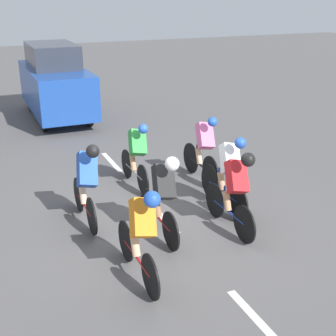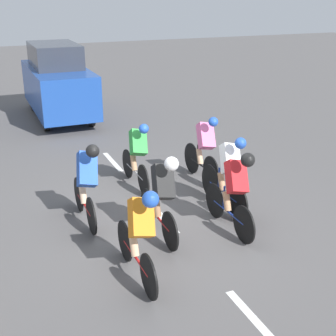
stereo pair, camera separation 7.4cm
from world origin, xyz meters
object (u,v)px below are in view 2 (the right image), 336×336
Objects in this scene: cyclist_blue at (87,181)px; cyclist_red at (235,188)px; cyclist_black at (162,194)px; support_car at (58,82)px; cyclist_white at (228,172)px; cyclist_orange at (140,231)px; cyclist_green at (137,153)px; cyclist_pink at (204,147)px.

cyclist_red is (-2.24, 1.26, -0.02)m from cyclist_blue.
support_car is at bearing -89.39° from cyclist_black.
cyclist_white is at bearing 169.25° from cyclist_blue.
cyclist_orange reaches higher than cyclist_green.
cyclist_red is 0.38× the size of support_car.
cyclist_orange is at bearing 49.82° from cyclist_pink.
cyclist_orange is at bearing 53.76° from cyclist_black.
cyclist_white is 0.84m from cyclist_red.
support_car is (-0.66, -9.66, 0.37)m from cyclist_orange.
cyclist_white is at bearing -111.95° from cyclist_red.
cyclist_green is at bearing -70.61° from cyclist_red.
cyclist_blue is (2.55, -0.48, 0.05)m from cyclist_white.
cyclist_black is 1.25m from cyclist_red.
cyclist_pink is 0.99× the size of cyclist_green.
cyclist_orange is 1.04× the size of cyclist_blue.
cyclist_black reaches higher than cyclist_white.
cyclist_pink is 1.01× the size of cyclist_blue.
cyclist_white is at bearing -161.40° from cyclist_black.
cyclist_blue is at bearing -82.49° from cyclist_orange.
cyclist_green is (-1.10, -3.25, -0.04)m from cyclist_orange.
cyclist_pink is 2.65m from cyclist_black.
cyclist_pink is 0.95× the size of cyclist_white.
cyclist_blue is (1.36, 1.23, 0.07)m from cyclist_green.
cyclist_green is 0.38× the size of support_car.
cyclist_orange is at bearing 86.09° from support_car.
cyclist_pink reaches higher than cyclist_orange.
cyclist_pink and cyclist_red have the same top height.
cyclist_black is 1.62m from cyclist_white.
cyclist_green is at bearing -138.02° from cyclist_blue.
cyclist_orange is at bearing 21.28° from cyclist_red.
cyclist_blue is 2.57m from cyclist_red.
cyclist_black is at bearing 81.22° from cyclist_green.
cyclist_blue reaches higher than cyclist_red.
cyclist_black is 0.95× the size of cyclist_white.
cyclist_green is 2.64m from cyclist_red.
cyclist_pink is 6.94m from support_car.
cyclist_white reaches higher than cyclist_green.
cyclist_blue is at bearing 83.07° from support_car.
cyclist_pink is 2.96m from cyclist_blue.
cyclist_pink is 0.99× the size of cyclist_red.
cyclist_white is 0.40× the size of support_car.
support_car is at bearing -86.11° from cyclist_green.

